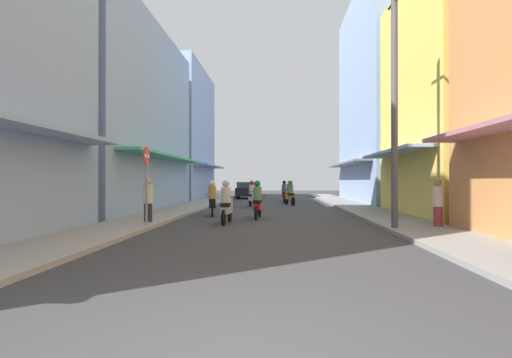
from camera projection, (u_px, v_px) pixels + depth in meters
The scene contains 19 objects.
ground_plane at pixel (271, 213), 19.18m from camera, with size 87.80×87.80×0.00m, color #38383A.
sidewalk_left at pixel (175, 211), 19.45m from camera, with size 2.19×47.91×0.12m, color #9E9991.
sidewalk_right at pixel (370, 212), 18.91m from camera, with size 2.19×47.91×0.12m, color gray.
building_left_mid at pixel (106, 118), 20.89m from camera, with size 7.05×13.22×9.79m.
building_left_far at pixel (170, 135), 33.31m from camera, with size 7.05×10.11×10.96m.
building_right_mid at pixel (475, 97), 16.94m from camera, with size 7.05×8.06×10.36m.
building_right_far at pixel (395, 98), 28.55m from camera, with size 7.05×13.27×15.21m.
motorbike_green at pixel (289, 191), 32.00m from camera, with size 0.55×1.80×1.58m.
motorbike_maroon at pixel (284, 193), 27.98m from camera, with size 0.55×1.81×1.58m.
motorbike_silver at pixel (227, 204), 14.22m from camera, with size 0.55×1.81×1.58m.
motorbike_red at pixel (258, 202), 16.16m from camera, with size 0.55×1.81×1.58m.
motorbike_black at pixel (212, 200), 17.35m from camera, with size 0.58×1.80×1.58m.
motorbike_white at pixel (252, 195), 23.11m from camera, with size 0.69×1.76×1.58m.
motorbike_orange at pixel (290, 194), 24.94m from camera, with size 0.74×1.75×1.58m.
parked_car at pixel (247, 190), 34.72m from camera, with size 1.90×4.16×1.45m.
pedestrian_far at pixel (438, 204), 12.43m from camera, with size 0.34×0.34×1.62m.
pedestrian_crossing at pixel (148, 201), 13.74m from camera, with size 0.34×0.34×1.67m.
utility_pole at pixel (394, 104), 12.07m from camera, with size 0.20×1.20×7.73m.
street_sign_no_entry at pixel (147, 176), 12.43m from camera, with size 0.07×0.60×2.65m.
Camera 1 is at (0.35, -3.24, 1.56)m, focal length 27.48 mm.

